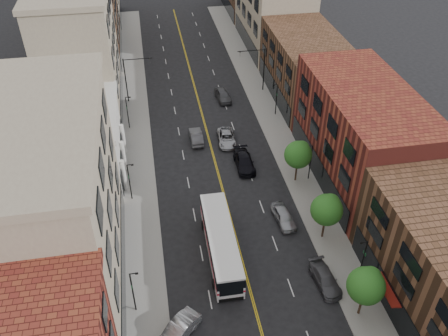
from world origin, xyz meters
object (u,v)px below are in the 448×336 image
car_parked_mid (325,279)px  car_lane_a (244,162)px  car_angle_b (178,331)px  car_parked_far (284,217)px  car_lane_behind (196,136)px  car_lane_b (227,138)px  city_bus (221,242)px  car_lane_c (223,95)px

car_parked_mid → car_lane_a: (-3.83, 20.10, 0.10)m
car_angle_b → car_parked_far: size_ratio=1.06×
car_lane_behind → car_lane_b: size_ratio=0.90×
car_lane_behind → car_lane_a: (5.37, -7.05, 0.03)m
car_parked_far → car_lane_behind: (-7.60, 17.90, -0.01)m
car_parked_mid → car_lane_behind: (-9.20, 27.15, 0.07)m
car_lane_a → car_lane_b: 6.15m
car_parked_far → car_lane_b: bearing=96.0°
city_bus → car_parked_mid: city_bus is taller
car_lane_behind → car_angle_b: bearing=79.5°
car_parked_far → car_lane_behind: size_ratio=0.98×
car_parked_mid → car_lane_b: 26.61m
car_parked_mid → car_parked_far: size_ratio=1.05×
car_parked_far → car_angle_b: bearing=-142.0°
car_angle_b → car_lane_b: car_angle_b is taller
car_lane_c → city_bus: bearing=-105.8°
car_parked_far → car_lane_c: size_ratio=0.95×
car_angle_b → car_lane_c: size_ratio=1.01×
car_angle_b → car_parked_mid: size_ratio=1.01×
car_lane_a → car_lane_behind: bearing=127.4°
car_lane_a → car_lane_c: 18.04m
car_lane_behind → car_lane_c: car_lane_c is taller
car_lane_b → car_parked_far: bearing=-74.2°
car_lane_a → car_angle_b: bearing=-115.0°
car_lane_b → car_lane_c: 12.11m
car_parked_mid → car_lane_a: car_lane_a is taller
car_parked_far → car_lane_c: 28.95m
city_bus → car_parked_mid: 11.01m
car_angle_b → car_lane_b: bearing=117.0°
car_parked_mid → car_lane_behind: bearing=103.4°
car_lane_behind → car_lane_c: bearing=-117.6°
car_parked_far → car_lane_a: bearing=96.1°
car_angle_b → car_lane_behind: (5.60, 30.47, -0.03)m
car_lane_a → car_lane_c: car_lane_c is taller
car_angle_b → car_parked_far: bearing=88.9°
car_lane_a → car_lane_c: (0.36, 18.04, 0.02)m
car_parked_far → car_lane_b: (-3.46, 16.88, -0.06)m
car_parked_far → car_lane_b: car_parked_far is taller
car_lane_behind → car_lane_c: 12.39m
car_parked_mid → car_lane_behind: size_ratio=1.03×
city_bus → car_angle_b: bearing=-120.5°
city_bus → car_lane_c: 33.07m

